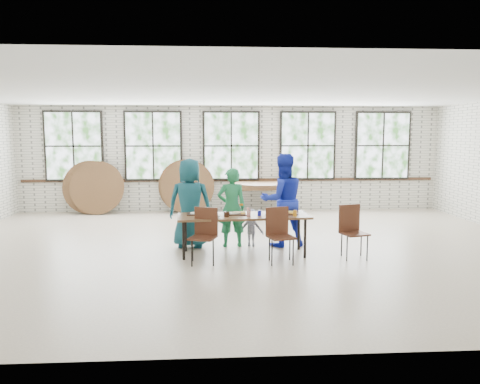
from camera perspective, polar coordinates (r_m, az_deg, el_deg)
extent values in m
plane|color=beige|center=(9.19, 0.16, -6.82)|extent=(12.00, 12.00, 0.00)
plane|color=white|center=(8.96, 0.16, 12.15)|extent=(12.00, 12.00, 0.00)
plane|color=silver|center=(13.44, -1.08, 4.06)|extent=(12.00, 0.00, 12.00)
plane|color=silver|center=(4.50, 3.86, -1.98)|extent=(12.00, 0.00, 12.00)
cube|color=#422819|center=(13.45, -1.07, 1.50)|extent=(11.80, 0.05, 0.08)
cube|color=black|center=(13.89, -19.61, 5.29)|extent=(1.62, 0.05, 1.97)
cube|color=white|center=(13.85, -19.65, 5.29)|extent=(1.50, 0.01, 1.85)
cube|color=black|center=(13.45, -10.53, 5.54)|extent=(1.62, 0.05, 1.97)
cube|color=white|center=(13.41, -10.54, 5.54)|extent=(1.50, 0.01, 1.85)
cube|color=black|center=(13.36, -1.08, 5.65)|extent=(1.62, 0.05, 1.97)
cube|color=white|center=(13.33, -1.07, 5.64)|extent=(1.50, 0.01, 1.85)
cube|color=black|center=(13.63, 8.25, 5.60)|extent=(1.62, 0.05, 1.97)
cube|color=white|center=(13.60, 8.28, 5.60)|extent=(1.50, 0.01, 1.85)
cube|color=black|center=(14.25, 16.98, 5.43)|extent=(1.62, 0.05, 1.97)
cube|color=white|center=(14.21, 17.03, 5.43)|extent=(1.50, 0.01, 1.85)
cube|color=brown|center=(8.55, 0.45, -2.95)|extent=(2.44, 0.94, 0.04)
cylinder|color=black|center=(8.32, -6.89, -5.87)|extent=(0.05, 0.05, 0.70)
cylinder|color=black|center=(8.91, -6.66, -5.01)|extent=(0.05, 0.05, 0.70)
cylinder|color=black|center=(8.47, 7.93, -5.66)|extent=(0.05, 0.05, 0.70)
cylinder|color=black|center=(9.05, 7.18, -4.83)|extent=(0.05, 0.05, 0.70)
cube|color=#4C2819|center=(8.02, -4.58, -5.59)|extent=(0.53, 0.51, 0.03)
cube|color=#4C2819|center=(8.15, -4.15, -3.60)|extent=(0.41, 0.16, 0.50)
cylinder|color=black|center=(7.92, -5.90, -7.49)|extent=(0.02, 0.02, 0.44)
cylinder|color=black|center=(8.25, -5.81, -6.90)|extent=(0.02, 0.02, 0.44)
cylinder|color=black|center=(7.91, -3.28, -7.48)|extent=(0.02, 0.02, 0.44)
cylinder|color=black|center=(8.24, -3.29, -6.89)|extent=(0.02, 0.02, 0.44)
cube|color=#4C2819|center=(8.07, 5.05, -5.52)|extent=(0.51, 0.49, 0.03)
cube|color=#4C2819|center=(8.19, 4.54, -3.55)|extent=(0.41, 0.14, 0.50)
cylinder|color=black|center=(7.94, 3.92, -7.44)|extent=(0.02, 0.02, 0.44)
cylinder|color=black|center=(8.26, 3.61, -6.85)|extent=(0.02, 0.02, 0.44)
cylinder|color=black|center=(7.99, 6.50, -7.37)|extent=(0.02, 0.02, 0.44)
cylinder|color=black|center=(8.32, 6.09, -6.79)|extent=(0.02, 0.02, 0.44)
cube|color=#4C2819|center=(8.57, 13.80, -4.96)|extent=(0.51, 0.49, 0.03)
cube|color=#4C2819|center=(8.68, 13.18, -3.11)|extent=(0.41, 0.14, 0.50)
cylinder|color=black|center=(8.41, 12.92, -6.77)|extent=(0.02, 0.02, 0.44)
cylinder|color=black|center=(8.73, 12.28, -6.25)|extent=(0.02, 0.02, 0.44)
cylinder|color=black|center=(8.52, 15.25, -6.67)|extent=(0.02, 0.02, 0.44)
cylinder|color=black|center=(8.83, 14.54, -6.16)|extent=(0.02, 0.02, 0.44)
imported|color=#1A6464|center=(9.15, -6.12, -1.35)|extent=(0.91, 0.65, 1.74)
imported|color=#22814B|center=(9.17, -1.03, -1.90)|extent=(0.61, 0.44, 1.55)
imported|color=#151C44|center=(9.26, 1.40, -4.37)|extent=(0.53, 0.38, 0.74)
imported|color=#1B2FC3|center=(9.24, 5.21, -1.00)|extent=(0.99, 0.83, 1.83)
cube|color=brown|center=(12.93, 2.53, 0.46)|extent=(1.87, 0.93, 0.04)
cylinder|color=black|center=(12.65, -0.86, -1.37)|extent=(0.04, 0.04, 0.70)
cylinder|color=black|center=(13.20, -0.97, -1.02)|extent=(0.04, 0.04, 0.70)
cylinder|color=black|center=(12.82, 6.12, -1.30)|extent=(0.04, 0.04, 0.70)
cylinder|color=black|center=(13.36, 5.73, -0.96)|extent=(0.04, 0.04, 0.70)
cube|color=black|center=(8.64, -4.99, -2.66)|extent=(0.44, 0.33, 0.02)
cube|color=black|center=(8.62, -0.42, -2.66)|extent=(0.44, 0.33, 0.02)
cube|color=black|center=(8.69, 5.47, -2.62)|extent=(0.44, 0.33, 0.02)
cylinder|color=black|center=(8.34, -1.67, -2.73)|extent=(0.09, 0.09, 0.09)
cube|color=red|center=(8.39, 1.06, -2.62)|extent=(0.07, 0.06, 0.11)
cylinder|color=#1720B2|center=(8.47, 2.38, -2.56)|extent=(0.07, 0.07, 0.10)
cylinder|color=orange|center=(8.46, 6.71, -2.58)|extent=(0.07, 0.07, 0.11)
cylinder|color=white|center=(8.36, 4.01, -2.70)|extent=(0.17, 0.17, 0.10)
ellipsoid|color=white|center=(8.27, -2.83, -2.97)|extent=(0.11, 0.11, 0.05)
ellipsoid|color=white|center=(8.54, 4.87, -2.67)|extent=(0.11, 0.11, 0.05)
cylinder|color=brown|center=(12.93, 2.53, 0.64)|extent=(1.50, 1.50, 0.04)
cylinder|color=brown|center=(12.93, 2.53, 0.84)|extent=(1.50, 1.50, 0.04)
cylinder|color=brown|center=(12.92, 2.53, 1.04)|extent=(1.50, 1.50, 0.04)
cylinder|color=brown|center=(13.68, -17.85, 0.55)|extent=(1.50, 0.36, 1.48)
cylinder|color=brown|center=(13.53, -17.05, 0.51)|extent=(1.50, 0.42, 1.46)
cylinder|color=brown|center=(13.27, -6.71, 0.66)|extent=(1.50, 0.18, 1.50)
cylinder|color=brown|center=(13.17, -6.41, 0.61)|extent=(1.50, 0.27, 1.49)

